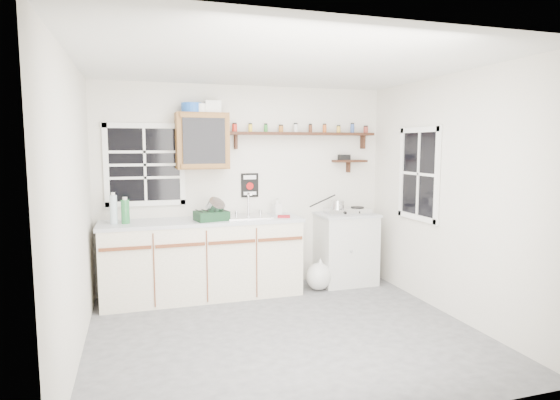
{
  "coord_description": "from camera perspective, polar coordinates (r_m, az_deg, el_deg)",
  "views": [
    {
      "loc": [
        -1.31,
        -4.07,
        1.77
      ],
      "look_at": [
        0.12,
        0.55,
        1.21
      ],
      "focal_mm": 30.0,
      "sensor_mm": 36.0,
      "label": 1
    }
  ],
  "objects": [
    {
      "name": "room",
      "position": [
        4.31,
        0.59,
        -0.31
      ],
      "size": [
        3.64,
        3.24,
        2.54
      ],
      "color": "#4A4A4C",
      "rests_on": "ground"
    },
    {
      "name": "main_cabinet",
      "position": [
        5.58,
        -9.35,
        -7.03
      ],
      "size": [
        2.31,
        0.63,
        0.92
      ],
      "color": "beige",
      "rests_on": "floor"
    },
    {
      "name": "right_cabinet",
      "position": [
        6.12,
        8.0,
        -5.84
      ],
      "size": [
        0.73,
        0.57,
        0.91
      ],
      "color": "beige",
      "rests_on": "floor"
    },
    {
      "name": "sink",
      "position": [
        5.59,
        -3.98,
        -2.02
      ],
      "size": [
        0.52,
        0.44,
        0.29
      ],
      "color": "silver",
      "rests_on": "main_cabinet"
    },
    {
      "name": "upper_cabinet",
      "position": [
        5.57,
        -9.46,
        7.11
      ],
      "size": [
        0.6,
        0.32,
        0.65
      ],
      "color": "brown",
      "rests_on": "wall_back"
    },
    {
      "name": "upper_cabinet_clutter",
      "position": [
        5.58,
        -9.75,
        11.05
      ],
      "size": [
        0.45,
        0.24,
        0.14
      ],
      "color": "#1A4FAF",
      "rests_on": "upper_cabinet"
    },
    {
      "name": "spice_shelf",
      "position": [
        5.95,
        2.82,
        8.12
      ],
      "size": [
        1.91,
        0.18,
        0.33
      ],
      "color": "black",
      "rests_on": "wall_back"
    },
    {
      "name": "secondary_shelf",
      "position": [
        6.2,
        8.27,
        4.78
      ],
      "size": [
        0.45,
        0.16,
        0.24
      ],
      "color": "black",
      "rests_on": "wall_back"
    },
    {
      "name": "warning_sign",
      "position": [
        5.84,
        -3.71,
        1.81
      ],
      "size": [
        0.22,
        0.02,
        0.3
      ],
      "color": "black",
      "rests_on": "wall_back"
    },
    {
      "name": "window_back",
      "position": [
        5.66,
        -16.15,
        4.14
      ],
      "size": [
        0.93,
        0.03,
        0.98
      ],
      "color": "black",
      "rests_on": "wall_back"
    },
    {
      "name": "window_right",
      "position": [
        5.57,
        16.57,
        3.06
      ],
      "size": [
        0.03,
        0.78,
        1.08
      ],
      "color": "black",
      "rests_on": "wall_back"
    },
    {
      "name": "water_bottles",
      "position": [
        5.4,
        -18.95,
        -1.19
      ],
      "size": [
        0.21,
        0.09,
        0.35
      ],
      "color": "#AFC5CE",
      "rests_on": "main_cabinet"
    },
    {
      "name": "dish_rack",
      "position": [
        5.41,
        -8.21,
        -1.56
      ],
      "size": [
        0.4,
        0.33,
        0.27
      ],
      "rotation": [
        0.0,
        0.0,
        0.2
      ],
      "color": "black",
      "rests_on": "main_cabinet"
    },
    {
      "name": "soap_bottle",
      "position": [
        5.76,
        -0.36,
        -0.78
      ],
      "size": [
        0.12,
        0.12,
        0.21
      ],
      "primitive_type": "imported",
      "rotation": [
        0.0,
        0.0,
        0.23
      ],
      "color": "silver",
      "rests_on": "main_cabinet"
    },
    {
      "name": "rag",
      "position": [
        5.59,
        0.46,
        -2.01
      ],
      "size": [
        0.18,
        0.17,
        0.02
      ],
      "primitive_type": "cube",
      "rotation": [
        0.0,
        0.0,
        -0.32
      ],
      "color": "maroon",
      "rests_on": "main_cabinet"
    },
    {
      "name": "hotplate",
      "position": [
        6.01,
        8.22,
        -1.3
      ],
      "size": [
        0.58,
        0.35,
        0.08
      ],
      "rotation": [
        0.0,
        0.0,
        -0.09
      ],
      "color": "silver",
      "rests_on": "right_cabinet"
    },
    {
      "name": "saucepan",
      "position": [
        5.95,
        6.95,
        -0.53
      ],
      "size": [
        0.42,
        0.22,
        0.18
      ],
      "rotation": [
        0.0,
        0.0,
        -0.24
      ],
      "color": "silver",
      "rests_on": "hotplate"
    },
    {
      "name": "trash_bag",
      "position": [
        5.83,
        4.74,
        -9.23
      ],
      "size": [
        0.37,
        0.33,
        0.42
      ],
      "color": "silver",
      "rests_on": "floor"
    }
  ]
}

